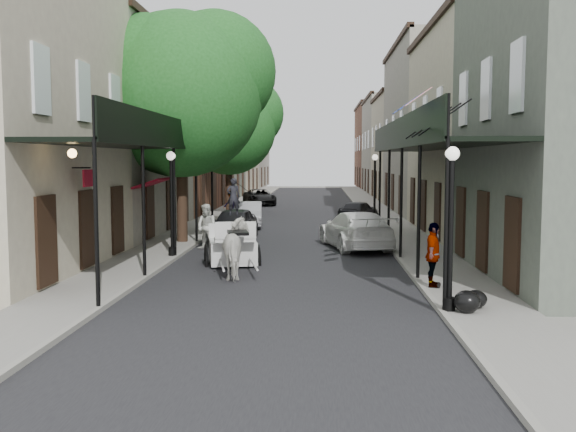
# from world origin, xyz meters

# --- Properties ---
(ground) EXTENTS (140.00, 140.00, 0.00)m
(ground) POSITION_xyz_m (0.00, 0.00, 0.00)
(ground) COLOR gray
(ground) RESTS_ON ground
(road) EXTENTS (8.00, 90.00, 0.01)m
(road) POSITION_xyz_m (0.00, 20.00, 0.01)
(road) COLOR black
(road) RESTS_ON ground
(sidewalk_left) EXTENTS (2.20, 90.00, 0.12)m
(sidewalk_left) POSITION_xyz_m (-5.00, 20.00, 0.06)
(sidewalk_left) COLOR gray
(sidewalk_left) RESTS_ON ground
(sidewalk_right) EXTENTS (2.20, 90.00, 0.12)m
(sidewalk_right) POSITION_xyz_m (5.00, 20.00, 0.06)
(sidewalk_right) COLOR gray
(sidewalk_right) RESTS_ON ground
(building_row_left) EXTENTS (5.00, 80.00, 10.50)m
(building_row_left) POSITION_xyz_m (-8.60, 30.00, 5.25)
(building_row_left) COLOR #B9B094
(building_row_left) RESTS_ON ground
(building_row_right) EXTENTS (5.00, 80.00, 10.50)m
(building_row_right) POSITION_xyz_m (8.60, 30.00, 5.25)
(building_row_right) COLOR gray
(building_row_right) RESTS_ON ground
(gallery_left) EXTENTS (2.20, 18.05, 4.88)m
(gallery_left) POSITION_xyz_m (-4.79, 6.98, 4.05)
(gallery_left) COLOR black
(gallery_left) RESTS_ON sidewalk_left
(gallery_right) EXTENTS (2.20, 18.05, 4.88)m
(gallery_right) POSITION_xyz_m (4.79, 6.98, 4.05)
(gallery_right) COLOR black
(gallery_right) RESTS_ON sidewalk_right
(tree_near) EXTENTS (7.31, 6.80, 9.63)m
(tree_near) POSITION_xyz_m (-4.20, 10.18, 6.49)
(tree_near) COLOR #382619
(tree_near) RESTS_ON sidewalk_left
(tree_far) EXTENTS (6.45, 6.00, 8.61)m
(tree_far) POSITION_xyz_m (-4.25, 24.18, 5.84)
(tree_far) COLOR #382619
(tree_far) RESTS_ON sidewalk_left
(lamppost_right_near) EXTENTS (0.32, 0.32, 3.71)m
(lamppost_right_near) POSITION_xyz_m (4.10, -2.00, 2.05)
(lamppost_right_near) COLOR black
(lamppost_right_near) RESTS_ON sidewalk_right
(lamppost_left) EXTENTS (0.32, 0.32, 3.71)m
(lamppost_left) POSITION_xyz_m (-4.10, 6.00, 2.05)
(lamppost_left) COLOR black
(lamppost_left) RESTS_ON sidewalk_left
(lamppost_right_far) EXTENTS (0.32, 0.32, 3.71)m
(lamppost_right_far) POSITION_xyz_m (4.10, 18.00, 2.05)
(lamppost_right_far) COLOR black
(lamppost_right_far) RESTS_ON sidewalk_right
(horse) EXTENTS (1.37, 2.26, 1.78)m
(horse) POSITION_xyz_m (-1.29, 2.51, 0.89)
(horse) COLOR silver
(horse) RESTS_ON ground
(carriage) EXTENTS (2.13, 2.87, 2.97)m
(carriage) POSITION_xyz_m (-1.86, 5.22, 1.15)
(carriage) COLOR black
(carriage) RESTS_ON ground
(pedestrian_walking) EXTENTS (1.08, 0.99, 1.81)m
(pedestrian_walking) POSITION_xyz_m (-3.27, 8.40, 0.90)
(pedestrian_walking) COLOR beige
(pedestrian_walking) RESTS_ON ground
(pedestrian_sidewalk_left) EXTENTS (1.15, 1.04, 1.55)m
(pedestrian_sidewalk_left) POSITION_xyz_m (-4.20, 22.12, 0.90)
(pedestrian_sidewalk_left) COLOR gray
(pedestrian_sidewalk_left) RESTS_ON sidewalk_left
(pedestrian_sidewalk_right) EXTENTS (0.67, 1.10, 1.74)m
(pedestrian_sidewalk_right) POSITION_xyz_m (4.20, 0.71, 0.99)
(pedestrian_sidewalk_right) COLOR gray
(pedestrian_sidewalk_right) RESTS_ON sidewalk_right
(car_left_near) EXTENTS (1.94, 4.30, 1.43)m
(car_left_near) POSITION_xyz_m (-2.60, 11.39, 0.72)
(car_left_near) COLOR black
(car_left_near) RESTS_ON ground
(car_left_mid) EXTENTS (1.75, 4.13, 1.33)m
(car_left_mid) POSITION_xyz_m (-2.60, 17.04, 0.66)
(car_left_mid) COLOR #9A9A9F
(car_left_mid) RESTS_ON ground
(car_left_far) EXTENTS (3.23, 4.95, 1.27)m
(car_left_far) POSITION_xyz_m (-3.56, 33.44, 0.63)
(car_left_far) COLOR black
(car_left_far) RESTS_ON ground
(car_right_near) EXTENTS (3.16, 5.48, 1.49)m
(car_right_near) POSITION_xyz_m (2.60, 9.00, 0.75)
(car_right_near) COLOR white
(car_right_near) RESTS_ON ground
(car_right_far) EXTENTS (2.77, 3.90, 1.23)m
(car_right_far) POSITION_xyz_m (3.39, 20.23, 0.62)
(car_right_far) COLOR black
(car_right_far) RESTS_ON ground
(trash_bags) EXTENTS (0.86, 1.01, 0.51)m
(trash_bags) POSITION_xyz_m (4.57, -2.03, 0.36)
(trash_bags) COLOR black
(trash_bags) RESTS_ON sidewalk_right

